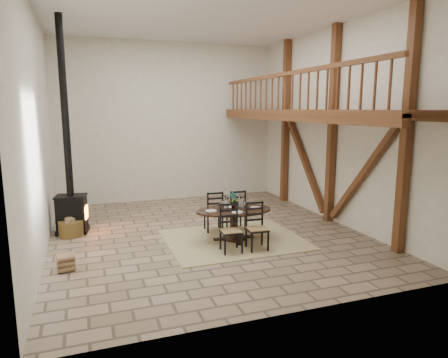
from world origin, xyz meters
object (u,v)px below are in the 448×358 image
object	(u,v)px
log_stack	(66,262)
dining_table	(234,222)
log_basket	(71,228)
wood_stove	(70,187)

from	to	relation	value
log_stack	dining_table	bearing A→B (deg)	9.49
log_basket	log_stack	bearing A→B (deg)	-91.42
dining_table	log_basket	xyz separation A→B (m)	(-3.47, 1.53, -0.21)
dining_table	log_stack	size ratio (longest dim) A/B	5.72
log_basket	log_stack	distance (m)	2.12
wood_stove	dining_table	bearing A→B (deg)	-17.88
dining_table	wood_stove	bearing A→B (deg)	156.59
log_stack	log_basket	bearing A→B (deg)	88.58
dining_table	log_stack	distance (m)	3.58
log_basket	log_stack	world-z (taller)	log_basket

